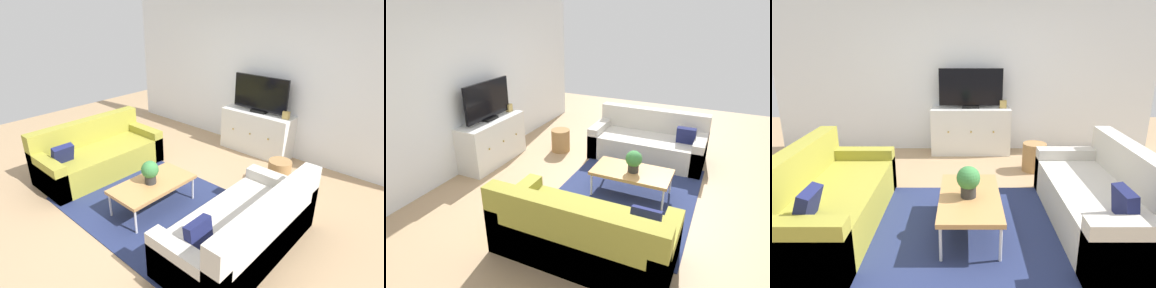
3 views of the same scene
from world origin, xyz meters
TOP-DOWN VIEW (x-y plane):
  - ground_plane at (0.00, 0.00)m, footprint 10.00×10.00m
  - wall_back at (0.00, 2.55)m, footprint 6.40×0.12m
  - area_rug at (0.00, -0.15)m, footprint 2.50×1.90m
  - couch_left_side at (-1.44, -0.10)m, footprint 0.90×1.92m
  - couch_right_side at (1.44, -0.10)m, footprint 0.90×1.92m
  - coffee_table at (0.04, -0.21)m, footprint 0.60×1.09m
  - potted_plant at (0.03, -0.23)m, footprint 0.23×0.23m
  - tv_console at (0.10, 2.27)m, footprint 1.30×0.47m
  - flat_screen_tv at (0.10, 2.29)m, footprint 1.04×0.16m
  - mantel_clock at (0.62, 2.27)m, footprint 0.11×0.07m
  - wicker_basket at (1.01, 1.45)m, footprint 0.34×0.34m

SIDE VIEW (x-z plane):
  - ground_plane at x=0.00m, z-range 0.00..0.00m
  - area_rug at x=0.00m, z-range 0.00..0.01m
  - wicker_basket at x=1.01m, z-range 0.00..0.41m
  - couch_left_side at x=-1.44m, z-range -0.14..0.68m
  - couch_right_side at x=1.44m, z-range -0.14..0.68m
  - coffee_table at x=0.04m, z-range 0.16..0.55m
  - tv_console at x=0.10m, z-range 0.00..0.77m
  - potted_plant at x=0.03m, z-range 0.40..0.71m
  - mantel_clock at x=0.62m, z-range 0.77..0.90m
  - flat_screen_tv at x=0.10m, z-range 0.77..1.41m
  - wall_back at x=0.00m, z-range 0.00..2.70m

